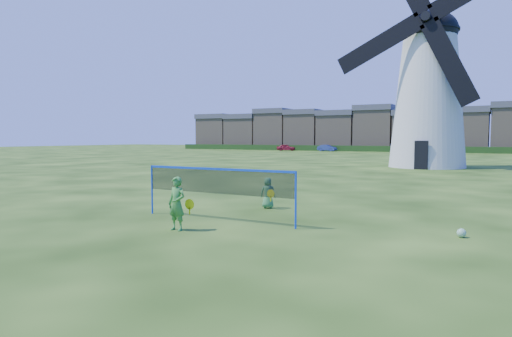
{
  "coord_description": "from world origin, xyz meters",
  "views": [
    {
      "loc": [
        6.63,
        -11.22,
        2.44
      ],
      "look_at": [
        0.2,
        0.5,
        1.5
      ],
      "focal_mm": 31.15,
      "sensor_mm": 36.0,
      "label": 1
    }
  ],
  "objects_px": {
    "player_boy": "(268,193)",
    "car_right": "(327,148)",
    "car_left": "(286,148)",
    "player_girl": "(177,204)",
    "badminton_net": "(217,182)",
    "play_ball": "(461,233)",
    "windmill": "(428,90)"
  },
  "relations": [
    {
      "from": "player_boy",
      "to": "play_ball",
      "type": "distance_m",
      "value": 6.45
    },
    {
      "from": "player_boy",
      "to": "car_left",
      "type": "height_order",
      "value": "car_left"
    },
    {
      "from": "badminton_net",
      "to": "car_left",
      "type": "height_order",
      "value": "badminton_net"
    },
    {
      "from": "badminton_net",
      "to": "player_girl",
      "type": "bearing_deg",
      "value": -95.46
    },
    {
      "from": "badminton_net",
      "to": "windmill",
      "type": "bearing_deg",
      "value": 85.92
    },
    {
      "from": "car_right",
      "to": "windmill",
      "type": "bearing_deg",
      "value": -141.41
    },
    {
      "from": "windmill",
      "to": "player_boy",
      "type": "bearing_deg",
      "value": -93.95
    },
    {
      "from": "player_girl",
      "to": "player_boy",
      "type": "bearing_deg",
      "value": 87.3
    },
    {
      "from": "windmill",
      "to": "badminton_net",
      "type": "bearing_deg",
      "value": -94.08
    },
    {
      "from": "player_boy",
      "to": "car_right",
      "type": "height_order",
      "value": "car_right"
    },
    {
      "from": "player_boy",
      "to": "car_right",
      "type": "distance_m",
      "value": 65.08
    },
    {
      "from": "player_girl",
      "to": "car_left",
      "type": "relative_size",
      "value": 0.41
    },
    {
      "from": "windmill",
      "to": "car_left",
      "type": "bearing_deg",
      "value": 129.18
    },
    {
      "from": "badminton_net",
      "to": "car_right",
      "type": "distance_m",
      "value": 67.63
    },
    {
      "from": "badminton_net",
      "to": "player_girl",
      "type": "height_order",
      "value": "badminton_net"
    },
    {
      "from": "play_ball",
      "to": "windmill",
      "type": "bearing_deg",
      "value": 99.44
    },
    {
      "from": "windmill",
      "to": "player_boy",
      "type": "xyz_separation_m",
      "value": [
        -1.73,
        -25.13,
        -5.78
      ]
    },
    {
      "from": "badminton_net",
      "to": "player_boy",
      "type": "xyz_separation_m",
      "value": [
        0.26,
        2.75,
        -0.61
      ]
    },
    {
      "from": "badminton_net",
      "to": "player_boy",
      "type": "bearing_deg",
      "value": 84.67
    },
    {
      "from": "player_boy",
      "to": "player_girl",
      "type": "bearing_deg",
      "value": 64.6
    },
    {
      "from": "play_ball",
      "to": "car_right",
      "type": "relative_size",
      "value": 0.06
    },
    {
      "from": "car_left",
      "to": "car_right",
      "type": "bearing_deg",
      "value": -99.85
    },
    {
      "from": "windmill",
      "to": "player_girl",
      "type": "height_order",
      "value": "windmill"
    },
    {
      "from": "car_left",
      "to": "player_boy",
      "type": "bearing_deg",
      "value": -171.0
    },
    {
      "from": "windmill",
      "to": "player_girl",
      "type": "xyz_separation_m",
      "value": [
        -2.15,
        -29.54,
        -5.61
      ]
    },
    {
      "from": "badminton_net",
      "to": "play_ball",
      "type": "distance_m",
      "value": 6.62
    },
    {
      "from": "player_boy",
      "to": "play_ball",
      "type": "xyz_separation_m",
      "value": [
        6.2,
        -1.74,
        -0.42
      ]
    },
    {
      "from": "player_boy",
      "to": "car_left",
      "type": "bearing_deg",
      "value": -85.69
    },
    {
      "from": "play_ball",
      "to": "car_left",
      "type": "xyz_separation_m",
      "value": [
        -33.87,
        62.94,
        0.48
      ]
    },
    {
      "from": "player_boy",
      "to": "car_left",
      "type": "distance_m",
      "value": 67.16
    },
    {
      "from": "car_right",
      "to": "player_boy",
      "type": "bearing_deg",
      "value": -154.06
    },
    {
      "from": "windmill",
      "to": "car_right",
      "type": "height_order",
      "value": "windmill"
    }
  ]
}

